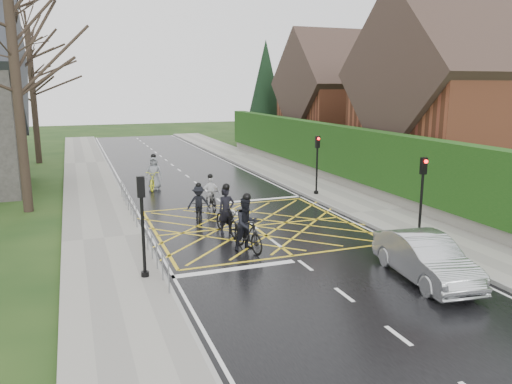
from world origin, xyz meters
TOP-DOWN VIEW (x-y plane):
  - ground at (0.00, 0.00)m, footprint 120.00×120.00m
  - road at (0.00, 0.00)m, footprint 9.00×80.00m
  - sidewalk_right at (6.00, 0.00)m, footprint 3.00×80.00m
  - sidewalk_left at (-6.00, 0.00)m, footprint 3.00×80.00m
  - stone_wall at (7.75, 6.00)m, footprint 0.50×38.00m
  - hedge at (7.75, 6.00)m, footprint 0.90×38.00m
  - house_near at (14.75, 4.00)m, footprint 11.80×9.80m
  - house_far at (14.75, 18.00)m, footprint 9.80×8.80m
  - conifer at (10.75, 26.00)m, footprint 4.60×4.60m
  - tree_near at (-9.00, 6.00)m, footprint 9.24×9.24m
  - tree_mid at (-10.00, 14.00)m, footprint 10.08×10.08m
  - tree_far at (-9.30, 22.00)m, footprint 8.40×8.40m
  - railing_south at (-4.65, -3.50)m, footprint 0.05×5.04m
  - railing_north at (-4.65, 4.00)m, footprint 0.05×6.04m
  - traffic_light_ne at (5.10, 4.20)m, footprint 0.24×0.31m
  - traffic_light_se at (5.10, -4.20)m, footprint 0.24×0.31m
  - traffic_light_sw at (-5.10, -4.50)m, footprint 0.24×0.31m
  - cyclist_rear at (-1.33, -0.64)m, footprint 0.96×2.15m
  - cyclist_back at (-1.25, -2.83)m, footprint 1.03×2.15m
  - cyclist_mid at (-1.89, 1.68)m, footprint 1.10×1.82m
  - cyclist_front at (-0.91, 3.33)m, footprint 0.93×1.72m
  - cyclist_lead at (-2.65, 9.01)m, footprint 1.39×2.22m
  - car at (2.86, -7.33)m, footprint 1.96×4.34m

SIDE VIEW (x-z plane):
  - ground at x=0.00m, z-range 0.00..0.00m
  - road at x=0.00m, z-range 0.00..0.01m
  - sidewalk_right at x=6.00m, z-range 0.00..0.15m
  - sidewalk_left at x=-6.00m, z-range 0.00..0.15m
  - stone_wall at x=7.75m, z-range 0.00..0.70m
  - cyclist_mid at x=-1.89m, z-range -0.23..1.45m
  - cyclist_front at x=-0.91m, z-range -0.23..1.50m
  - cyclist_rear at x=-1.33m, z-range -0.35..1.67m
  - car at x=2.86m, z-range 0.00..1.38m
  - cyclist_lead at x=-2.65m, z-range -0.31..1.73m
  - railing_south at x=-4.65m, z-range 0.27..1.29m
  - railing_north at x=-4.65m, z-range 0.27..1.30m
  - cyclist_back at x=-1.25m, z-range -0.25..1.83m
  - traffic_light_ne at x=5.10m, z-range 0.06..3.27m
  - traffic_light_se at x=5.10m, z-range 0.06..3.27m
  - traffic_light_sw at x=-5.10m, z-range 0.06..3.27m
  - hedge at x=7.75m, z-range 0.70..3.50m
  - house_far at x=14.75m, z-range -0.79..9.51m
  - house_near at x=14.75m, z-range -0.92..10.38m
  - conifer at x=10.75m, z-range -0.01..9.99m
  - tree_far at x=-9.30m, z-range 1.99..12.39m
  - tree_near at x=-9.00m, z-range 2.19..13.63m
  - tree_mid at x=-10.00m, z-range 2.39..14.87m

